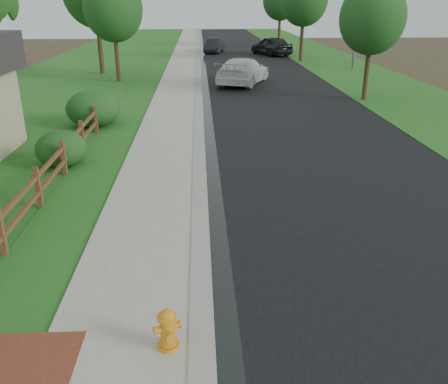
{
  "coord_description": "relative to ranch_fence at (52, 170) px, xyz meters",
  "views": [
    {
      "loc": [
        0.43,
        -5.92,
        4.92
      ],
      "look_at": [
        0.91,
        3.24,
        1.16
      ],
      "focal_mm": 38.0,
      "sensor_mm": 36.0,
      "label": 1
    }
  ],
  "objects": [
    {
      "name": "ground",
      "position": [
        3.6,
        -6.4,
        -0.62
      ],
      "size": [
        120.0,
        120.0,
        0.0
      ],
      "primitive_type": "plane",
      "color": "#3E3421"
    },
    {
      "name": "road",
      "position": [
        8.2,
        28.6,
        -0.61
      ],
      "size": [
        8.0,
        90.0,
        0.02
      ],
      "primitive_type": "cube",
      "color": "black",
      "rests_on": "ground"
    },
    {
      "name": "curb",
      "position": [
        4.0,
        28.6,
        -0.56
      ],
      "size": [
        0.4,
        90.0,
        0.12
      ],
      "primitive_type": "cube",
      "color": "gray",
      "rests_on": "ground"
    },
    {
      "name": "wet_gutter",
      "position": [
        4.35,
        28.6,
        -0.6
      ],
      "size": [
        0.5,
        90.0,
        0.0
      ],
      "primitive_type": "cube",
      "color": "black",
      "rests_on": "road"
    },
    {
      "name": "sidewalk",
      "position": [
        2.7,
        28.6,
        -0.57
      ],
      "size": [
        2.2,
        90.0,
        0.1
      ],
      "primitive_type": "cube",
      "color": "gray",
      "rests_on": "ground"
    },
    {
      "name": "grass_strip",
      "position": [
        0.8,
        28.6,
        -0.59
      ],
      "size": [
        1.6,
        90.0,
        0.06
      ],
      "primitive_type": "cube",
      "color": "#18561E",
      "rests_on": "ground"
    },
    {
      "name": "lawn_near",
      "position": [
        -4.4,
        28.6,
        -0.6
      ],
      "size": [
        9.0,
        90.0,
        0.04
      ],
      "primitive_type": "cube",
      "color": "#18561E",
      "rests_on": "ground"
    },
    {
      "name": "verge_far",
      "position": [
        15.1,
        28.6,
        -0.6
      ],
      "size": [
        6.0,
        90.0,
        0.04
      ],
      "primitive_type": "cube",
      "color": "#18561E",
      "rests_on": "ground"
    },
    {
      "name": "ranch_fence",
      "position": [
        0.0,
        0.0,
        0.0
      ],
      "size": [
        0.12,
        16.92,
        1.1
      ],
      "color": "#54281C",
      "rests_on": "ground"
    },
    {
      "name": "fire_hydrant",
      "position": [
        3.5,
        -6.62,
        -0.19
      ],
      "size": [
        0.46,
        0.38,
        0.7
      ],
      "color": "orange",
      "rests_on": "sidewalk"
    },
    {
      "name": "white_suv",
      "position": [
        6.74,
        17.17,
        0.19
      ],
      "size": [
        4.06,
        5.82,
        1.57
      ],
      "primitive_type": "imported",
      "rotation": [
        0.0,
        0.0,
        2.76
      ],
      "color": "white",
      "rests_on": "road"
    },
    {
      "name": "dark_car_mid",
      "position": [
        10.8,
        33.03,
        0.25
      ],
      "size": [
        3.74,
        5.34,
        1.69
      ],
      "primitive_type": "imported",
      "rotation": [
        0.0,
        0.0,
        3.54
      ],
      "color": "black",
      "rests_on": "road"
    },
    {
      "name": "dark_car_far",
      "position": [
        5.6,
        35.48,
        0.07
      ],
      "size": [
        2.25,
        4.25,
        1.33
      ],
      "primitive_type": "imported",
      "rotation": [
        0.0,
        0.0,
        -0.22
      ],
      "color": "black",
      "rests_on": "road"
    },
    {
      "name": "shrub_c",
      "position": [
        -0.3,
        2.1,
        -0.05
      ],
      "size": [
        1.63,
        1.63,
        1.14
      ],
      "primitive_type": "ellipsoid",
      "rotation": [
        0.0,
        0.0,
        -0.04
      ],
      "color": "#194017",
      "rests_on": "ground"
    },
    {
      "name": "shrub_d",
      "position": [
        -0.3,
        7.11,
        0.13
      ],
      "size": [
        2.86,
        2.86,
        1.49
      ],
      "primitive_type": "ellipsoid",
      "rotation": [
        0.0,
        0.0,
        0.39
      ],
      "color": "#194017",
      "rests_on": "ground"
    },
    {
      "name": "tree_near_left",
      "position": [
        -1.03,
        18.48,
        3.71
      ],
      "size": [
        3.55,
        3.55,
        6.3
      ],
      "color": "#321E14",
      "rests_on": "ground"
    },
    {
      "name": "tree_near_right",
      "position": [
        12.6,
        11.95,
        3.41
      ],
      "size": [
        3.23,
        3.23,
        5.81
      ],
      "color": "#321E14",
      "rests_on": "ground"
    },
    {
      "name": "tree_mid_right",
      "position": [
        12.6,
        28.31,
        4.21
      ],
      "size": [
        3.83,
        3.83,
        6.95
      ],
      "color": "#321E14",
      "rests_on": "ground"
    },
    {
      "name": "tree_far_right",
      "position": [
        12.6,
        39.9,
        4.1
      ],
      "size": [
        3.66,
        3.66,
        6.75
      ],
      "color": "#321E14",
      "rests_on": "ground"
    }
  ]
}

